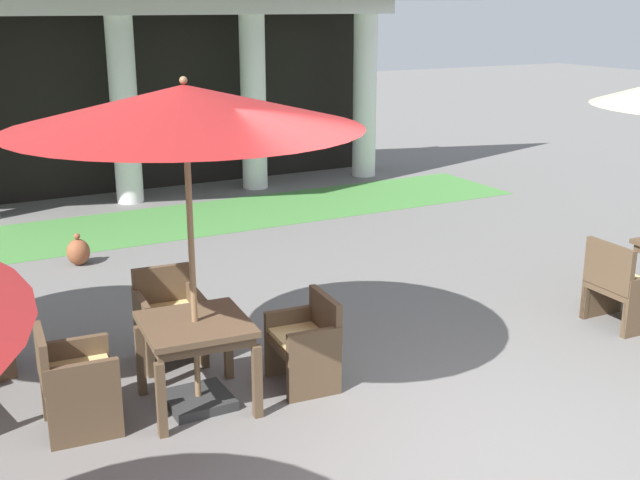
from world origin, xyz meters
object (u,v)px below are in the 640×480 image
(patio_chair_far_back_west, at_px, (621,288))
(patio_table_mid_right, at_px, (195,334))
(patio_umbrella_mid_right, at_px, (185,110))
(patio_chair_mid_right_west, at_px, (75,382))
(patio_chair_mid_right_north, at_px, (169,319))
(terracotta_urn, at_px, (78,252))
(patio_chair_mid_right_east, at_px, (306,343))

(patio_chair_far_back_west, bearing_deg, patio_table_mid_right, -92.95)
(patio_umbrella_mid_right, bearing_deg, patio_chair_mid_right_west, 175.43)
(patio_table_mid_right, xyz_separation_m, patio_chair_far_back_west, (4.43, -0.41, -0.23))
(patio_table_mid_right, distance_m, patio_chair_far_back_west, 4.46)
(patio_chair_mid_right_north, distance_m, patio_chair_mid_right_west, 1.37)
(patio_table_mid_right, xyz_separation_m, patio_umbrella_mid_right, (0.00, 0.00, 1.81))
(patio_chair_far_back_west, xyz_separation_m, terracotta_urn, (-4.49, 4.68, -0.24))
(patio_table_mid_right, xyz_separation_m, patio_chair_mid_right_north, (0.08, 0.96, -0.23))
(patio_table_mid_right, height_order, patio_chair_far_back_west, patio_chair_far_back_west)
(patio_umbrella_mid_right, distance_m, patio_chair_mid_right_west, 2.26)
(patio_umbrella_mid_right, distance_m, terracotta_urn, 4.83)
(terracotta_urn, bearing_deg, patio_chair_mid_right_west, -102.17)
(patio_table_mid_right, height_order, terracotta_urn, patio_table_mid_right)
(patio_chair_mid_right_north, xyz_separation_m, patio_chair_far_back_west, (4.35, -1.38, 0.00))
(patio_chair_far_back_west, distance_m, terracotta_urn, 6.49)
(patio_chair_mid_right_north, bearing_deg, patio_umbrella_mid_right, 90.00)
(patio_chair_mid_right_west, bearing_deg, patio_table_mid_right, 90.00)
(patio_chair_mid_right_north, bearing_deg, patio_chair_far_back_west, 167.02)
(patio_umbrella_mid_right, relative_size, terracotta_urn, 6.52)
(patio_table_mid_right, relative_size, patio_chair_mid_right_east, 1.13)
(patio_table_mid_right, relative_size, patio_umbrella_mid_right, 0.33)
(patio_umbrella_mid_right, xyz_separation_m, terracotta_urn, (-0.06, 4.26, -2.27))
(patio_chair_mid_right_west, xyz_separation_m, patio_chair_far_back_west, (5.40, -0.49, 0.00))
(patio_chair_mid_right_north, relative_size, patio_chair_mid_right_west, 1.00)
(terracotta_urn, bearing_deg, patio_chair_mid_right_north, -87.60)
(patio_chair_far_back_west, bearing_deg, patio_chair_mid_right_west, -92.81)
(patio_chair_mid_right_east, relative_size, patio_chair_far_back_west, 0.89)
(patio_chair_mid_right_east, bearing_deg, patio_chair_far_back_west, -90.96)
(patio_table_mid_right, xyz_separation_m, terracotta_urn, (-0.06, 4.26, -0.47))
(patio_table_mid_right, relative_size, terracotta_urn, 2.18)
(patio_umbrella_mid_right, height_order, patio_chair_mid_right_west, patio_umbrella_mid_right)
(patio_umbrella_mid_right, xyz_separation_m, patio_chair_mid_right_west, (-0.96, 0.08, -2.04))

